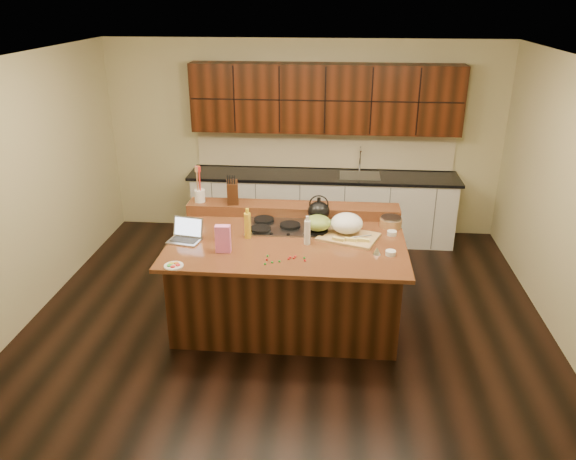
{
  "coord_description": "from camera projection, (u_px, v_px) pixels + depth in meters",
  "views": [
    {
      "loc": [
        0.47,
        -5.23,
        3.26
      ],
      "look_at": [
        0.0,
        0.05,
        1.0
      ],
      "focal_mm": 35.0,
      "sensor_mm": 36.0,
      "label": 1
    }
  ],
  "objects": [
    {
      "name": "green_bowl",
      "position": [
        318.0,
        223.0,
        5.84
      ],
      "size": [
        0.33,
        0.33,
        0.15
      ],
      "primitive_type": "ellipsoid",
      "rotation": [
        0.0,
        0.0,
        0.19
      ],
      "color": "olive",
      "rests_on": "cooktop"
    },
    {
      "name": "pink_bag",
      "position": [
        223.0,
        239.0,
        5.42
      ],
      "size": [
        0.15,
        0.09,
        0.27
      ],
      "primitive_type": "cube",
      "rotation": [
        0.0,
        0.0,
        0.06
      ],
      "color": "pink",
      "rests_on": "island"
    },
    {
      "name": "vinegar_bottle",
      "position": [
        307.0,
        232.0,
        5.6
      ],
      "size": [
        0.08,
        0.08,
        0.25
      ],
      "primitive_type": "cylinder",
      "rotation": [
        0.0,
        0.0,
        0.38
      ],
      "color": "silver",
      "rests_on": "island"
    },
    {
      "name": "gumdrop_10",
      "position": [
        294.0,
        258.0,
        5.32
      ],
      "size": [
        0.02,
        0.02,
        0.02
      ],
      "primitive_type": "ellipsoid",
      "color": "red",
      "rests_on": "island"
    },
    {
      "name": "gumdrop_3",
      "position": [
        265.0,
        264.0,
        5.21
      ],
      "size": [
        0.02,
        0.02,
        0.02
      ],
      "primitive_type": "ellipsoid",
      "color": "#198C26",
      "rests_on": "island"
    },
    {
      "name": "gumdrop_4",
      "position": [
        295.0,
        256.0,
        5.35
      ],
      "size": [
        0.02,
        0.02,
        0.02
      ],
      "primitive_type": "ellipsoid",
      "color": "red",
      "rests_on": "island"
    },
    {
      "name": "gumdrop_5",
      "position": [
        268.0,
        256.0,
        5.37
      ],
      "size": [
        0.02,
        0.02,
        0.02
      ],
      "primitive_type": "ellipsoid",
      "color": "#198C26",
      "rests_on": "island"
    },
    {
      "name": "gumdrop_0",
      "position": [
        290.0,
        257.0,
        5.34
      ],
      "size": [
        0.02,
        0.02,
        0.02
      ],
      "primitive_type": "ellipsoid",
      "color": "red",
      "rests_on": "island"
    },
    {
      "name": "candy_plate",
      "position": [
        174.0,
        266.0,
        5.18
      ],
      "size": [
        0.22,
        0.22,
        0.01
      ],
      "primitive_type": "cylinder",
      "rotation": [
        0.0,
        0.0,
        -0.25
      ],
      "color": "white",
      "rests_on": "island"
    },
    {
      "name": "kettle",
      "position": [
        319.0,
        211.0,
        6.06
      ],
      "size": [
        0.29,
        0.29,
        0.22
      ],
      "primitive_type": "ellipsoid",
      "rotation": [
        0.0,
        0.0,
        -0.26
      ],
      "color": "black",
      "rests_on": "cooktop"
    },
    {
      "name": "gumdrop_8",
      "position": [
        305.0,
        261.0,
        5.27
      ],
      "size": [
        0.02,
        0.02,
        0.02
      ],
      "primitive_type": "ellipsoid",
      "color": "red",
      "rests_on": "island"
    },
    {
      "name": "kitchen_timer",
      "position": [
        377.0,
        251.0,
        5.41
      ],
      "size": [
        0.1,
        0.1,
        0.07
      ],
      "primitive_type": "cone",
      "rotation": [
        0.0,
        0.0,
        -0.28
      ],
      "color": "silver",
      "rests_on": "island"
    },
    {
      "name": "gumdrop_7",
      "position": [
        272.0,
        262.0,
        5.24
      ],
      "size": [
        0.02,
        0.02,
        0.02
      ],
      "primitive_type": "ellipsoid",
      "color": "#198C26",
      "rests_on": "island"
    },
    {
      "name": "package_box",
      "position": [
        220.0,
        234.0,
        5.71
      ],
      "size": [
        0.09,
        0.06,
        0.13
      ],
      "primitive_type": "cube",
      "rotation": [
        0.0,
        0.0,
        -0.0
      ],
      "color": "gold",
      "rests_on": "island"
    },
    {
      "name": "gumdrop_2",
      "position": [
        289.0,
        259.0,
        5.31
      ],
      "size": [
        0.02,
        0.02,
        0.02
      ],
      "primitive_type": "ellipsoid",
      "color": "red",
      "rests_on": "island"
    },
    {
      "name": "ramekin_c",
      "position": [
        397.0,
        225.0,
        6.03
      ],
      "size": [
        0.1,
        0.1,
        0.04
      ],
      "primitive_type": "cylinder",
      "rotation": [
        0.0,
        0.0,
        -0.02
      ],
      "color": "white",
      "rests_on": "island"
    },
    {
      "name": "gumdrop_1",
      "position": [
        279.0,
        261.0,
        5.26
      ],
      "size": [
        0.02,
        0.02,
        0.02
      ],
      "primitive_type": "ellipsoid",
      "color": "#198C26",
      "rests_on": "island"
    },
    {
      "name": "cooktop",
      "position": [
        290.0,
        226.0,
        6.02
      ],
      "size": [
        0.92,
        0.52,
        0.05
      ],
      "color": "gray",
      "rests_on": "island"
    },
    {
      "name": "gumdrop_6",
      "position": [
        267.0,
        259.0,
        5.29
      ],
      "size": [
        0.02,
        0.02,
        0.02
      ],
      "primitive_type": "ellipsoid",
      "color": "red",
      "rests_on": "island"
    },
    {
      "name": "room",
      "position": [
        288.0,
        200.0,
        5.58
      ],
      "size": [
        5.52,
        5.02,
        2.72
      ],
      "color": "black",
      "rests_on": "ground"
    },
    {
      "name": "oil_bottle",
      "position": [
        248.0,
        226.0,
        5.73
      ],
      "size": [
        0.09,
        0.09,
        0.27
      ],
      "primitive_type": "cylinder",
      "rotation": [
        0.0,
        0.0,
        -0.35
      ],
      "color": "gold",
      "rests_on": "island"
    },
    {
      "name": "laptop",
      "position": [
        186.0,
        234.0,
        5.72
      ],
      "size": [
        0.36,
        0.3,
        0.22
      ],
      "rotation": [
        0.0,
        0.0,
        -0.18
      ],
      "color": "#B7B7BC",
      "rests_on": "island"
    },
    {
      "name": "back_ledge",
      "position": [
        293.0,
        209.0,
        6.37
      ],
      "size": [
        2.4,
        0.3,
        0.12
      ],
      "primitive_type": "cube",
      "color": "black",
      "rests_on": "island"
    },
    {
      "name": "utensil_crock",
      "position": [
        200.0,
        196.0,
        6.41
      ],
      "size": [
        0.15,
        0.15,
        0.14
      ],
      "primitive_type": "cylinder",
      "rotation": [
        0.0,
        0.0,
        -0.29
      ],
      "color": "white",
      "rests_on": "back_ledge"
    },
    {
      "name": "back_counter",
      "position": [
        323.0,
        170.0,
        7.74
      ],
      "size": [
        3.7,
        0.66,
        2.4
      ],
      "color": "silver",
      "rests_on": "ground"
    },
    {
      "name": "island",
      "position": [
        288.0,
        278.0,
        5.93
      ],
      "size": [
        2.4,
        1.6,
        0.92
      ],
      "color": "black",
      "rests_on": "ground"
    },
    {
      "name": "wooden_tray",
      "position": [
        347.0,
        226.0,
        5.8
      ],
      "size": [
        0.68,
        0.59,
        0.23
      ],
      "rotation": [
        0.0,
        0.0,
        -0.35
      ],
      "color": "tan",
      "rests_on": "island"
    },
    {
      "name": "gumdrop_9",
      "position": [
        304.0,
        258.0,
        5.33
      ],
      "size": [
        0.02,
        0.02,
        0.02
      ],
      "primitive_type": "ellipsoid",
      "color": "#198C26",
      "rests_on": "island"
    },
    {
      "name": "ramekin_b",
      "position": [
        392.0,
        233.0,
        5.84
      ],
      "size": [
        0.11,
        0.11,
        0.04
      ],
      "primitive_type": "cylinder",
      "rotation": [
        0.0,
        0.0,
        -0.08
      ],
      "color": "white",
      "rests_on": "island"
    },
    {
      "name": "knife_block",
      "position": [
        232.0,
        192.0,
        6.35
      ],
      "size": [
        0.16,
        0.22,
        0.25
      ],
      "primitive_type": "cube",
      "rotation": [
        0.0,
        0.0,
        0.2
      ],
      "color": "black",
      "rests_on": "back_ledge"
    },
    {
      "name": "ramekin_a",
      "position": [
        391.0,
        253.0,
        5.4
      ],
      "size": [
        0.12,
        0.12,
        0.04
      ],
      "primitive_type": "cylinder",
      "rotation": [
        0.0,
        0.0,
        -0.25
      ],
      "color": "white",
      "rests_on": "island"
    },
    {
      "name": "strainer_bowl",
      "position": [
        391.0,
        223.0,
        6.04
      ],
      "size": [
        0.26,
        0.26,
        0.09
      ],
      "primitive_type": "cylinder",
      "rotation": [
        0.0,
        0.0,
        0.07
      ],
      "color": "#996B3F",
      "rests_on": "island"
    }
  ]
}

